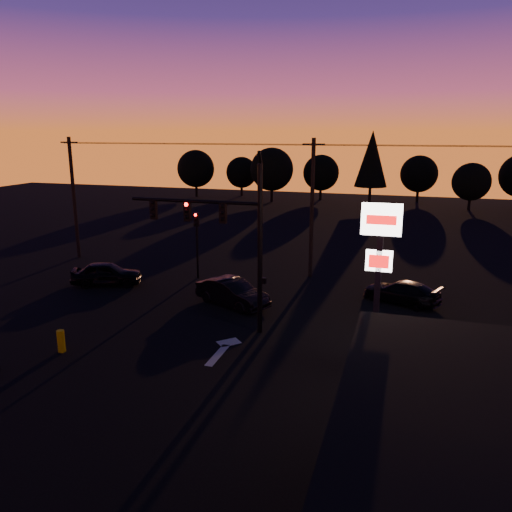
% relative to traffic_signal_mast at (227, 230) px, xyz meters
% --- Properties ---
extents(ground, '(120.00, 120.00, 0.00)m').
position_rel_traffic_signal_mast_xyz_m(ground, '(0.10, -3.99, -4.94)').
color(ground, black).
rests_on(ground, ground).
extents(lane_arrow, '(1.20, 3.10, 0.01)m').
position_rel_traffic_signal_mast_xyz_m(lane_arrow, '(0.60, -2.33, -4.93)').
color(lane_arrow, beige).
rests_on(lane_arrow, ground).
extents(traffic_signal_mast, '(6.79, 0.52, 8.58)m').
position_rel_traffic_signal_mast_xyz_m(traffic_signal_mast, '(0.00, 0.00, 0.00)').
color(traffic_signal_mast, black).
rests_on(traffic_signal_mast, ground).
extents(secondary_signal, '(0.30, 0.31, 4.35)m').
position_rel_traffic_signal_mast_xyz_m(secondary_signal, '(-4.90, 7.49, -2.07)').
color(secondary_signal, black).
rests_on(secondary_signal, ground).
extents(pylon_sign, '(1.50, 0.28, 6.80)m').
position_rel_traffic_signal_mast_xyz_m(pylon_sign, '(7.10, -2.49, -0.02)').
color(pylon_sign, black).
rests_on(pylon_sign, ground).
extents(utility_pole_0, '(1.40, 0.26, 9.00)m').
position_rel_traffic_signal_mast_xyz_m(utility_pole_0, '(-15.90, 10.01, -0.34)').
color(utility_pole_0, black).
rests_on(utility_pole_0, ground).
extents(utility_pole_1, '(1.40, 0.26, 9.00)m').
position_rel_traffic_signal_mast_xyz_m(utility_pole_1, '(2.10, 10.01, -0.34)').
color(utility_pole_1, black).
rests_on(utility_pole_1, ground).
extents(power_wires, '(36.00, 1.22, 0.07)m').
position_rel_traffic_signal_mast_xyz_m(power_wires, '(2.10, 10.01, 3.63)').
color(power_wires, black).
rests_on(power_wires, ground).
extents(bollard, '(0.33, 0.33, 0.99)m').
position_rel_traffic_signal_mast_xyz_m(bollard, '(-6.08, -4.67, -4.44)').
color(bollard, '#D9BF02').
rests_on(bollard, ground).
extents(tree_0, '(5.36, 5.36, 6.74)m').
position_rel_traffic_signal_mast_xyz_m(tree_0, '(-21.90, 46.01, -0.88)').
color(tree_0, black).
rests_on(tree_0, ground).
extents(tree_1, '(4.54, 4.54, 5.71)m').
position_rel_traffic_signal_mast_xyz_m(tree_1, '(-15.90, 49.01, -1.50)').
color(tree_1, black).
rests_on(tree_1, ground).
extents(tree_2, '(5.77, 5.78, 7.26)m').
position_rel_traffic_signal_mast_xyz_m(tree_2, '(-9.90, 44.01, -0.57)').
color(tree_2, black).
rests_on(tree_2, ground).
extents(tree_3, '(4.95, 4.95, 6.22)m').
position_rel_traffic_signal_mast_xyz_m(tree_3, '(-3.90, 48.01, -1.19)').
color(tree_3, black).
rests_on(tree_3, ground).
extents(tree_4, '(4.18, 4.18, 9.50)m').
position_rel_traffic_signal_mast_xyz_m(tree_4, '(3.10, 45.01, 0.99)').
color(tree_4, black).
rests_on(tree_4, ground).
extents(tree_5, '(4.95, 4.95, 6.22)m').
position_rel_traffic_signal_mast_xyz_m(tree_5, '(9.10, 50.01, -1.19)').
color(tree_5, black).
rests_on(tree_5, ground).
extents(tree_6, '(4.54, 4.54, 5.71)m').
position_rel_traffic_signal_mast_xyz_m(tree_6, '(15.10, 44.01, -1.50)').
color(tree_6, black).
rests_on(tree_6, ground).
extents(car_left, '(4.61, 3.11, 1.46)m').
position_rel_traffic_signal_mast_xyz_m(car_left, '(-9.78, 4.48, -4.21)').
color(car_left, black).
rests_on(car_left, ground).
extents(car_mid, '(4.69, 3.28, 1.47)m').
position_rel_traffic_signal_mast_xyz_m(car_mid, '(-0.97, 3.23, -4.20)').
color(car_mid, black).
rests_on(car_mid, ground).
extents(car_right, '(4.69, 3.35, 1.26)m').
position_rel_traffic_signal_mast_xyz_m(car_right, '(7.99, 6.41, -4.31)').
color(car_right, black).
rests_on(car_right, ground).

